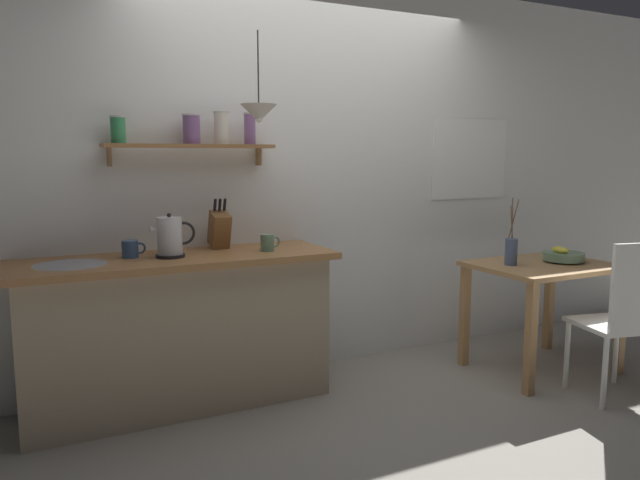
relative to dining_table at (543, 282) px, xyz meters
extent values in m
plane|color=gray|center=(-1.39, 0.20, -0.62)|extent=(14.00, 14.00, 0.00)
cube|color=white|center=(-1.19, 0.85, 0.73)|extent=(6.80, 0.10, 2.70)
cube|color=white|center=(0.00, 0.79, 0.83)|extent=(0.72, 0.01, 0.62)
cube|color=silver|center=(0.00, 0.80, 0.83)|extent=(0.66, 0.01, 0.56)
cube|color=tan|center=(-2.39, 0.52, -0.19)|extent=(1.74, 0.52, 0.87)
cube|color=#9E6B3D|center=(-2.39, 0.50, 0.26)|extent=(1.83, 0.63, 0.04)
cylinder|color=#B7BABF|center=(-2.96, 0.48, 0.28)|extent=(0.38, 0.38, 0.01)
cube|color=#9E6B3D|center=(-2.24, 0.69, 0.92)|extent=(1.02, 0.18, 0.02)
cube|color=#99754C|center=(-2.70, 0.77, 0.86)|extent=(0.02, 0.06, 0.12)
cube|color=#99754C|center=(-1.77, 0.77, 0.86)|extent=(0.02, 0.06, 0.12)
cylinder|color=#388E56|center=(-2.65, 0.69, 1.00)|extent=(0.08, 0.08, 0.15)
cylinder|color=silver|center=(-2.65, 0.69, 1.08)|extent=(0.09, 0.09, 0.01)
cylinder|color=#7F5689|center=(-2.23, 0.69, 1.01)|extent=(0.10, 0.10, 0.17)
cylinder|color=silver|center=(-2.23, 0.69, 1.10)|extent=(0.11, 0.11, 0.01)
cylinder|color=beige|center=(-2.04, 0.69, 1.02)|extent=(0.09, 0.09, 0.19)
cylinder|color=silver|center=(-2.04, 0.69, 1.12)|extent=(0.09, 0.09, 0.01)
cylinder|color=#7F5689|center=(-1.86, 0.69, 1.02)|extent=(0.07, 0.07, 0.19)
cylinder|color=silver|center=(-1.86, 0.69, 1.12)|extent=(0.08, 0.08, 0.01)
cube|color=tan|center=(0.00, 0.00, 0.11)|extent=(0.93, 0.72, 0.03)
cube|color=tan|center=(-0.41, -0.31, -0.26)|extent=(0.06, 0.06, 0.72)
cube|color=tan|center=(0.41, -0.31, -0.26)|extent=(0.06, 0.06, 0.72)
cube|color=tan|center=(-0.41, 0.31, -0.26)|extent=(0.06, 0.06, 0.72)
cube|color=tan|center=(0.41, 0.31, -0.26)|extent=(0.06, 0.06, 0.72)
cube|color=white|center=(0.03, -0.54, -0.17)|extent=(0.51, 0.49, 0.03)
cube|color=white|center=(-0.01, -0.72, 0.11)|extent=(0.37, 0.11, 0.52)
cylinder|color=white|center=(0.25, -0.41, -0.40)|extent=(0.03, 0.03, 0.44)
cylinder|color=white|center=(-0.11, -0.33, -0.40)|extent=(0.03, 0.03, 0.44)
cylinder|color=white|center=(-0.19, -0.67, -0.40)|extent=(0.03, 0.03, 0.44)
cylinder|color=slate|center=(0.17, -0.02, 0.13)|extent=(0.13, 0.13, 0.01)
cylinder|color=slate|center=(0.17, -0.02, 0.17)|extent=(0.28, 0.28, 0.06)
ellipsoid|color=yellow|center=(0.13, -0.02, 0.22)|extent=(0.08, 0.16, 0.04)
cylinder|color=#475675|center=(-0.25, 0.06, 0.22)|extent=(0.08, 0.08, 0.18)
cylinder|color=brown|center=(-0.26, 0.06, 0.42)|extent=(0.05, 0.02, 0.22)
cylinder|color=brown|center=(-0.25, 0.06, 0.44)|extent=(0.01, 0.02, 0.27)
cylinder|color=brown|center=(-0.24, 0.06, 0.44)|extent=(0.07, 0.03, 0.26)
cylinder|color=black|center=(-2.43, 0.48, 0.29)|extent=(0.16, 0.16, 0.02)
cylinder|color=silver|center=(-2.43, 0.48, 0.41)|extent=(0.14, 0.14, 0.21)
sphere|color=black|center=(-2.43, 0.48, 0.53)|extent=(0.02, 0.02, 0.02)
cone|color=silver|center=(-2.52, 0.48, 0.45)|extent=(0.04, 0.04, 0.04)
torus|color=black|center=(-2.35, 0.48, 0.42)|extent=(0.13, 0.02, 0.13)
cube|color=brown|center=(-2.08, 0.66, 0.40)|extent=(0.11, 0.19, 0.24)
cylinder|color=black|center=(-2.11, 0.64, 0.56)|extent=(0.02, 0.04, 0.08)
cylinder|color=black|center=(-2.08, 0.64, 0.56)|extent=(0.02, 0.04, 0.08)
cylinder|color=black|center=(-2.05, 0.64, 0.56)|extent=(0.02, 0.04, 0.08)
cylinder|color=#3D5B89|center=(-2.64, 0.56, 0.33)|extent=(0.09, 0.09, 0.10)
torus|color=#3D5B89|center=(-2.58, 0.56, 0.34)|extent=(0.07, 0.01, 0.07)
cylinder|color=slate|center=(-1.85, 0.44, 0.34)|extent=(0.08, 0.08, 0.10)
torus|color=slate|center=(-1.80, 0.44, 0.34)|extent=(0.07, 0.01, 0.07)
cylinder|color=black|center=(-1.93, 0.36, 1.35)|extent=(0.01, 0.01, 0.41)
cone|color=silver|center=(-1.93, 0.36, 1.10)|extent=(0.21, 0.21, 0.10)
sphere|color=white|center=(-1.93, 0.36, 1.07)|extent=(0.04, 0.04, 0.04)
camera|label=1|loc=(-3.18, -2.93, 0.86)|focal=33.76mm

